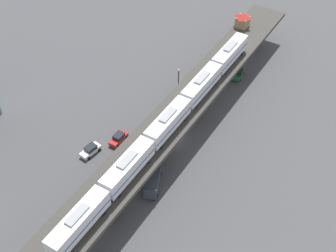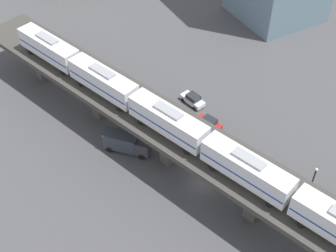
# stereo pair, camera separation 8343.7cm
# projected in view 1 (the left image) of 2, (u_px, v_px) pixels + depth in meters

# --- Properties ---
(ground_plane) EXTENTS (400.00, 400.00, 0.00)m
(ground_plane) POSITION_uv_depth(u_px,v_px,m) (176.00, 140.00, 95.17)
(ground_plane) COLOR #424244
(elevated_viaduct) EXTENTS (38.66, 89.52, 7.49)m
(elevated_viaduct) POSITION_uv_depth(u_px,v_px,m) (177.00, 116.00, 90.80)
(elevated_viaduct) COLOR #393733
(elevated_viaduct) RESTS_ON ground
(subway_train) EXTENTS (23.49, 59.75, 4.45)m
(subway_train) POSITION_uv_depth(u_px,v_px,m) (168.00, 122.00, 84.45)
(subway_train) COLOR silver
(subway_train) RESTS_ON elevated_viaduct
(signal_hut) EXTENTS (4.11, 4.11, 3.40)m
(signal_hut) POSITION_uv_depth(u_px,v_px,m) (243.00, 20.00, 110.87)
(signal_hut) COLOR #8C7251
(signal_hut) RESTS_ON elevated_viaduct
(street_car_green) EXTENTS (3.77, 4.71, 1.89)m
(street_car_green) POSITION_uv_depth(u_px,v_px,m) (238.00, 74.00, 109.54)
(street_car_green) COLOR #1E6638
(street_car_green) RESTS_ON ground
(street_car_white) EXTENTS (2.70, 4.68, 1.89)m
(street_car_white) POSITION_uv_depth(u_px,v_px,m) (91.00, 150.00, 91.88)
(street_car_white) COLOR silver
(street_car_white) RESTS_ON ground
(street_car_red) EXTENTS (3.15, 4.75, 1.89)m
(street_car_red) POSITION_uv_depth(u_px,v_px,m) (119.00, 138.00, 94.24)
(street_car_red) COLOR #AD1E1E
(street_car_red) RESTS_ON ground
(delivery_truck) EXTENTS (6.62, 6.74, 3.20)m
(delivery_truck) POSITION_uv_depth(u_px,v_px,m) (153.00, 180.00, 85.28)
(delivery_truck) COLOR #333338
(delivery_truck) RESTS_ON ground
(street_lamp) EXTENTS (0.44, 0.44, 6.94)m
(street_lamp) POSITION_uv_depth(u_px,v_px,m) (178.00, 80.00, 102.78)
(street_lamp) COLOR black
(street_lamp) RESTS_ON ground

